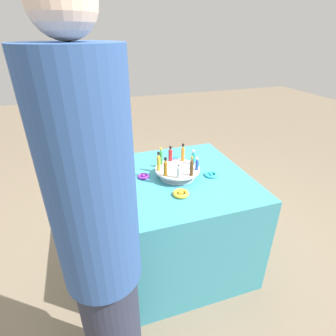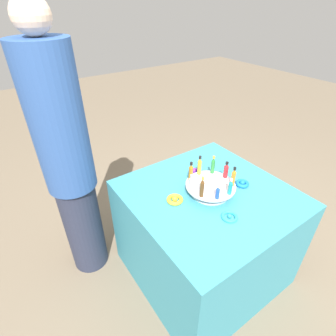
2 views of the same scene
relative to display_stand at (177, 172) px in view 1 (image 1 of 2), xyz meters
name	(u,v)px [view 1 (image 1 of 2)]	position (x,y,z in m)	size (l,w,h in m)	color
ground_plane	(176,256)	(0.00, 0.00, -0.79)	(12.00, 12.00, 0.00)	#756651
party_table	(177,220)	(0.00, 0.00, -0.41)	(0.97, 0.97, 0.75)	teal
display_stand	(177,172)	(0.00, 0.00, 0.00)	(0.31, 0.31, 0.06)	silver
bottle_blue	(197,164)	(-0.06, -0.12, 0.07)	(0.02, 0.02, 0.09)	#234CAD
bottle_teal	(193,158)	(0.03, -0.13, 0.08)	(0.02, 0.02, 0.11)	teal
bottle_orange	(183,153)	(0.10, -0.08, 0.09)	(0.02, 0.02, 0.13)	orange
bottle_red	(170,154)	(0.13, 0.01, 0.08)	(0.03, 0.03, 0.11)	#B21E23
bottle_green	(161,157)	(0.09, 0.09, 0.08)	(0.02, 0.02, 0.13)	#288438
bottle_gold	(159,162)	(0.02, 0.13, 0.09)	(0.03, 0.03, 0.13)	gold
bottle_amber	(165,167)	(-0.07, 0.11, 0.09)	(0.03, 0.03, 0.13)	#AD6B19
bottle_clear	(179,171)	(-0.12, 0.04, 0.07)	(0.03, 0.03, 0.10)	silver
bottle_brown	(192,167)	(-0.12, -0.05, 0.09)	(0.02, 0.02, 0.14)	brown
ribbon_bow_blue	(175,160)	(0.23, -0.06, -0.02)	(0.09, 0.09, 0.03)	blue
ribbon_bow_purple	(143,176)	(0.06, 0.23, -0.03)	(0.08, 0.08, 0.03)	purple
ribbon_bow_gold	(181,193)	(-0.23, 0.06, -0.02)	(0.10, 0.10, 0.03)	gold
ribbon_bow_teal	(211,174)	(-0.06, -0.23, -0.03)	(0.09, 0.09, 0.02)	#2DB7CC
person_figure	(100,245)	(-0.67, 0.57, 0.12)	(0.31, 0.31, 1.80)	#282D42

